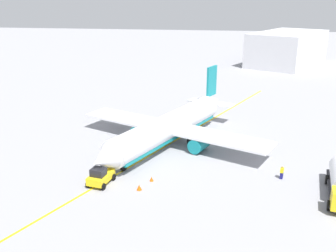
# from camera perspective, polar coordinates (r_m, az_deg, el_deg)

# --- Properties ---
(ground_plane) EXTENTS (400.00, 400.00, 0.00)m
(ground_plane) POSITION_cam_1_polar(r_m,az_deg,el_deg) (57.63, -0.00, -2.82)
(ground_plane) COLOR #939399
(airplane) EXTENTS (31.87, 30.28, 9.81)m
(airplane) POSITION_cam_1_polar(r_m,az_deg,el_deg) (57.06, 0.26, -0.12)
(airplane) COLOR white
(airplane) RESTS_ON ground
(pushback_tug) EXTENTS (3.90, 2.87, 2.20)m
(pushback_tug) POSITION_cam_1_polar(r_m,az_deg,el_deg) (46.39, -10.11, -7.43)
(pushback_tug) COLOR yellow
(pushback_tug) RESTS_ON ground
(refueling_worker) EXTENTS (0.61, 0.52, 1.71)m
(refueling_worker) POSITION_cam_1_polar(r_m,az_deg,el_deg) (49.05, 16.69, -6.70)
(refueling_worker) COLOR navy
(refueling_worker) RESTS_ON ground
(safety_cone_nose) EXTENTS (0.62, 0.62, 0.69)m
(safety_cone_nose) POSITION_cam_1_polar(r_m,az_deg,el_deg) (44.77, -4.34, -9.15)
(safety_cone_nose) COLOR #F2590F
(safety_cone_nose) RESTS_ON ground
(safety_cone_wingtip) EXTENTS (0.50, 0.50, 0.55)m
(safety_cone_wingtip) POSITION_cam_1_polar(r_m,az_deg,el_deg) (46.72, -2.48, -7.93)
(safety_cone_wingtip) COLOR #F2590F
(safety_cone_wingtip) RESTS_ON ground
(distant_hangar) EXTENTS (34.70, 28.83, 10.41)m
(distant_hangar) POSITION_cam_1_polar(r_m,az_deg,el_deg) (131.12, 17.47, 11.04)
(distant_hangar) COLOR silver
(distant_hangar) RESTS_ON ground
(taxi_line_marking) EXTENTS (74.85, 33.11, 0.01)m
(taxi_line_marking) POSITION_cam_1_polar(r_m,az_deg,el_deg) (57.63, -0.00, -2.82)
(taxi_line_marking) COLOR yellow
(taxi_line_marking) RESTS_ON ground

